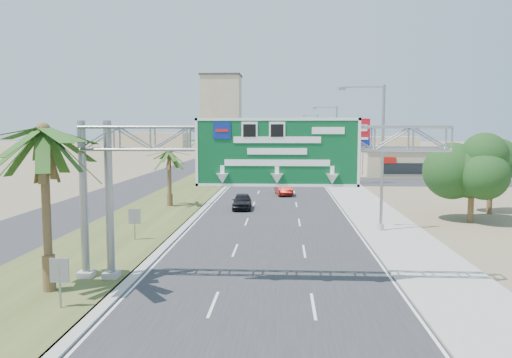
{
  "coord_description": "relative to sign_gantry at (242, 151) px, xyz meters",
  "views": [
    {
      "loc": [
        0.79,
        -12.26,
        6.97
      ],
      "look_at": [
        -0.77,
        15.86,
        4.2
      ],
      "focal_mm": 35.0,
      "sensor_mm": 36.0,
      "label": 1
    }
  ],
  "objects": [
    {
      "name": "road",
      "position": [
        1.06,
        100.07,
        -6.05
      ],
      "size": [
        12.0,
        300.0,
        0.02
      ],
      "primitive_type": "cube",
      "color": "#28282B",
      "rests_on": "ground"
    },
    {
      "name": "sidewalk_right",
      "position": [
        9.56,
        100.07,
        -6.01
      ],
      "size": [
        4.0,
        300.0,
        0.1
      ],
      "primitive_type": "cube",
      "color": "#9E9B93",
      "rests_on": "ground"
    },
    {
      "name": "median_grass",
      "position": [
        -8.94,
        100.07,
        -6.0
      ],
      "size": [
        7.0,
        300.0,
        0.12
      ],
      "primitive_type": "cube",
      "color": "#404C21",
      "rests_on": "ground"
    },
    {
      "name": "opposing_road",
      "position": [
        -15.94,
        100.07,
        -6.05
      ],
      "size": [
        8.0,
        300.0,
        0.02
      ],
      "primitive_type": "cube",
      "color": "#28282B",
      "rests_on": "ground"
    },
    {
      "name": "sign_gantry",
      "position": [
        0.0,
        0.0,
        0.0
      ],
      "size": [
        16.75,
        1.24,
        7.5
      ],
      "color": "gray",
      "rests_on": "ground"
    },
    {
      "name": "palm_near",
      "position": [
        -8.14,
        -1.93,
        0.87
      ],
      "size": [
        5.7,
        5.7,
        8.35
      ],
      "color": "brown",
      "rests_on": "ground"
    },
    {
      "name": "palm_row_b",
      "position": [
        -8.44,
        22.07,
        -1.16
      ],
      "size": [
        3.99,
        3.99,
        5.95
      ],
      "color": "brown",
      "rests_on": "ground"
    },
    {
      "name": "palm_row_c",
      "position": [
        -8.44,
        38.07,
        -0.39
      ],
      "size": [
        3.99,
        3.99,
        6.75
      ],
      "color": "brown",
      "rests_on": "ground"
    },
    {
      "name": "palm_row_d",
      "position": [
        -8.44,
        56.07,
        -1.64
      ],
      "size": [
        3.99,
        3.99,
        5.45
      ],
      "color": "brown",
      "rests_on": "ground"
    },
    {
      "name": "palm_row_e",
      "position": [
        -8.44,
        75.07,
        -0.97
      ],
      "size": [
        3.99,
        3.99,
        6.15
      ],
      "color": "brown",
      "rests_on": "ground"
    },
    {
      "name": "palm_row_f",
      "position": [
        -8.44,
        100.07,
        -1.35
      ],
      "size": [
        3.99,
        3.99,
        5.75
      ],
      "color": "brown",
      "rests_on": "ground"
    },
    {
      "name": "streetlight_near",
      "position": [
        8.36,
        12.07,
        -1.36
      ],
      "size": [
        3.27,
        0.44,
        10.0
      ],
      "color": "gray",
      "rests_on": "ground"
    },
    {
      "name": "streetlight_mid",
      "position": [
        8.36,
        42.07,
        -1.36
      ],
      "size": [
        3.27,
        0.44,
        10.0
      ],
      "color": "gray",
      "rests_on": "ground"
    },
    {
      "name": "streetlight_far",
      "position": [
        8.36,
        78.07,
        -1.36
      ],
      "size": [
        3.27,
        0.44,
        10.0
      ],
      "color": "gray",
      "rests_on": "ground"
    },
    {
      "name": "signal_mast",
      "position": [
        6.23,
        62.05,
        -1.21
      ],
      "size": [
        10.28,
        0.71,
        8.0
      ],
      "color": "gray",
      "rests_on": "ground"
    },
    {
      "name": "store_building",
      "position": [
        23.06,
        56.07,
        -4.06
      ],
      "size": [
        18.0,
        10.0,
        4.0
      ],
      "primitive_type": "cube",
      "color": "#C9B188",
      "rests_on": "ground"
    },
    {
      "name": "oak_near",
      "position": [
        16.06,
        16.07,
        -1.53
      ],
      "size": [
        4.5,
        4.5,
        6.8
      ],
      "color": "brown",
      "rests_on": "ground"
    },
    {
      "name": "oak_far",
      "position": [
        19.06,
        20.07,
        -2.24
      ],
      "size": [
        3.5,
        3.5,
        5.6
      ],
      "color": "brown",
      "rests_on": "ground"
    },
    {
      "name": "median_signback_a",
      "position": [
        -6.74,
        -3.93,
        -4.61
      ],
      "size": [
        0.75,
        0.08,
        2.08
      ],
      "color": "gray",
      "rests_on": "ground"
    },
    {
      "name": "median_signback_b",
      "position": [
        -7.44,
        8.07,
        -4.61
      ],
      "size": [
        0.75,
        0.08,
        2.08
      ],
      "color": "gray",
      "rests_on": "ground"
    },
    {
      "name": "tower_distant",
      "position": [
        -30.94,
        240.07,
        11.44
      ],
      "size": [
        20.0,
        16.0,
        35.0
      ],
      "primitive_type": "cube",
      "color": "tan",
      "rests_on": "ground"
    },
    {
      "name": "building_distant_left",
      "position": [
        -43.94,
        150.07,
        -3.06
      ],
      "size": [
        24.0,
        14.0,
        6.0
      ],
      "primitive_type": "cube",
      "color": "#C9B188",
      "rests_on": "ground"
    },
    {
      "name": "building_distant_right",
      "position": [
        31.06,
        130.07,
        -3.56
      ],
      "size": [
        20.0,
        12.0,
        5.0
      ],
      "primitive_type": "cube",
      "color": "#C9B188",
      "rests_on": "ground"
    },
    {
      "name": "car_left_lane",
      "position": [
        -1.8,
        21.26,
        -5.37
      ],
      "size": [
        1.79,
        4.12,
        1.38
      ],
      "primitive_type": "imported",
      "rotation": [
        0.0,
        0.0,
        0.04
      ],
      "color": "black",
      "rests_on": "ground"
    },
    {
      "name": "car_mid_lane",
      "position": [
        1.85,
        31.06,
        -5.35
      ],
      "size": [
        2.07,
        4.45,
        1.41
      ],
      "primitive_type": "imported",
      "rotation": [
        0.0,
        0.0,
        0.14
      ],
      "color": "maroon",
      "rests_on": "ground"
    },
    {
      "name": "car_right_lane",
      "position": [
        5.16,
        47.04,
        -5.26
      ],
      "size": [
        2.73,
        5.79,
        1.6
      ],
      "primitive_type": "imported",
      "rotation": [
        0.0,
        0.0,
        -0.01
      ],
      "color": "gray",
      "rests_on": "ground"
    },
    {
      "name": "car_far",
      "position": [
        -0.59,
        66.12,
        -5.29
      ],
      "size": [
        2.26,
        5.33,
        1.54
      ],
      "primitive_type": "imported",
      "rotation": [
        0.0,
        0.0,
        -0.02
      ],
      "color": "black",
      "rests_on": "ground"
    },
    {
      "name": "pole_sign_red_near",
      "position": [
        11.71,
        42.78,
        0.71
      ],
      "size": [
        2.42,
        0.62,
        8.64
      ],
      "color": "gray",
      "rests_on": "ground"
    },
    {
      "name": "pole_sign_blue",
      "position": [
        14.02,
        55.1,
        -0.34
      ],
      "size": [
        2.01,
        0.39,
        7.73
      ],
      "color": "gray",
      "rests_on": "ground"
    },
    {
      "name": "pole_sign_red_far",
      "position": [
        11.4,
        79.41,
        -0.24
      ],
      "size": [
        2.17,
        1.04,
        7.43
      ],
      "color": "gray",
      "rests_on": "ground"
    }
  ]
}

